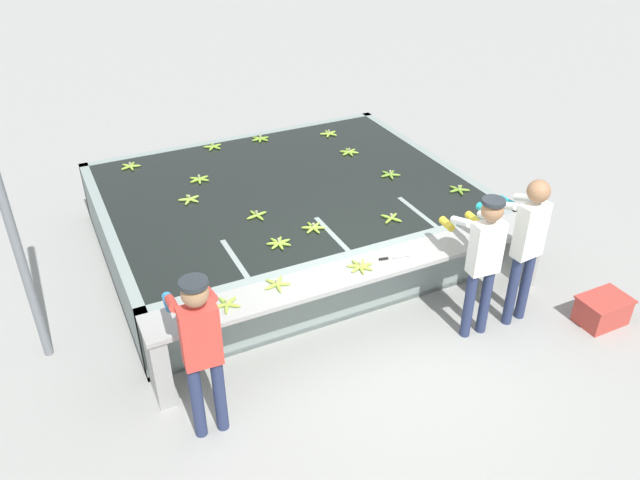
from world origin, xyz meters
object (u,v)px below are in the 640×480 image
worker_0 (201,343)px  banana_bunch_floating_2 (313,228)px  banana_bunch_floating_7 (349,152)px  knife_0 (483,238)px  banana_bunch_floating_1 (257,215)px  banana_bunch_floating_6 (199,179)px  banana_bunch_floating_0 (391,218)px  banana_bunch_floating_10 (260,139)px  banana_bunch_floating_5 (390,174)px  worker_2 (526,239)px  banana_bunch_floating_12 (213,147)px  banana_bunch_ledge_0 (360,266)px  worker_1 (483,254)px  banana_bunch_ledge_1 (227,304)px  banana_bunch_floating_4 (279,243)px  banana_bunch_ledge_2 (277,284)px  banana_bunch_floating_3 (329,134)px  knife_1 (390,258)px  banana_bunch_floating_8 (130,166)px  banana_bunch_floating_11 (459,189)px  crate (603,310)px  support_post_left (9,221)px  banana_bunch_floating_9 (189,199)px

worker_0 → banana_bunch_floating_2: 2.34m
banana_bunch_floating_7 → knife_0: banana_bunch_floating_7 is taller
banana_bunch_floating_1 → banana_bunch_floating_6: size_ratio=1.00×
banana_bunch_floating_0 → banana_bunch_floating_1: 1.57m
banana_bunch_floating_10 → banana_bunch_floating_5: bearing=-59.9°
worker_2 → banana_bunch_floating_2: (-1.75, 1.48, -0.20)m
worker_0 → knife_0: size_ratio=4.73×
banana_bunch_floating_12 → banana_bunch_floating_6: bearing=-117.3°
banana_bunch_floating_1 → banana_bunch_ledge_0: bearing=-68.7°
worker_1 → knife_0: (0.38, 0.44, -0.15)m
banana_bunch_floating_12 → banana_bunch_ledge_1: banana_bunch_ledge_1 is taller
banana_bunch_floating_10 → worker_1: bearing=-79.1°
banana_bunch_floating_4 → banana_bunch_ledge_2: bearing=-114.3°
banana_bunch_floating_3 → banana_bunch_floating_7: same height
worker_2 → banana_bunch_floating_4: size_ratio=6.20×
banana_bunch_floating_6 → knife_1: 2.96m
worker_1 → banana_bunch_floating_5: (0.30, 2.26, -0.15)m
banana_bunch_floating_10 → banana_bunch_floating_1: bearing=-112.4°
banana_bunch_floating_0 → banana_bunch_floating_8: (-2.44, 2.77, -0.00)m
banana_bunch_floating_6 → banana_bunch_floating_8: 1.08m
banana_bunch_floating_2 → banana_bunch_floating_11: bearing=1.3°
banana_bunch_floating_7 → banana_bunch_floating_11: size_ratio=1.02×
worker_0 → banana_bunch_floating_6: size_ratio=5.92×
banana_bunch_floating_1 → banana_bunch_floating_5: bearing=7.3°
banana_bunch_floating_3 → banana_bunch_floating_12: (-1.73, 0.29, 0.00)m
banana_bunch_floating_6 → banana_bunch_ledge_0: size_ratio=1.00×
banana_bunch_floating_10 → banana_bunch_ledge_1: size_ratio=1.02×
banana_bunch_floating_5 → crate: 3.06m
banana_bunch_floating_1 → knife_1: banana_bunch_floating_1 is taller
worker_0 → banana_bunch_floating_11: worker_0 is taller
banana_bunch_floating_10 → banana_bunch_floating_11: 3.12m
banana_bunch_ledge_1 → knife_1: banana_bunch_ledge_1 is taller
banana_bunch_floating_12 → banana_bunch_ledge_1: 3.78m
support_post_left → banana_bunch_floating_12: bearing=43.5°
banana_bunch_ledge_1 → banana_bunch_floating_8: bearing=93.1°
banana_bunch_floating_3 → crate: banana_bunch_floating_3 is taller
banana_bunch_floating_3 → banana_bunch_floating_6: bearing=-163.7°
banana_bunch_floating_0 → banana_bunch_floating_2: same height
banana_bunch_floating_6 → banana_bunch_floating_10: size_ratio=1.00×
banana_bunch_ledge_1 → banana_bunch_floating_10: bearing=64.2°
crate → banana_bunch_ledge_0: bearing=157.2°
banana_bunch_floating_11 → banana_bunch_floating_10: bearing=121.9°
worker_0 → worker_2: worker_2 is taller
support_post_left → worker_1: bearing=-21.3°
banana_bunch_floating_0 → banana_bunch_floating_9: (-1.98, 1.49, -0.00)m
banana_bunch_ledge_2 → banana_bunch_floating_7: bearing=49.3°
banana_bunch_floating_4 → banana_bunch_floating_2: bearing=15.5°
worker_0 → worker_1: worker_0 is taller
worker_2 → crate: worker_2 is taller
banana_bunch_floating_9 → banana_bunch_floating_10: bearing=43.6°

